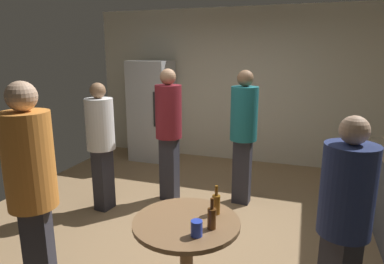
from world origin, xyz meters
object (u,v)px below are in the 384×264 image
(foreground_table, at_px, (186,233))
(person_in_orange_shirt, at_px, (32,184))
(beer_bottle_amber, at_px, (216,204))
(beer_bottle_brown, at_px, (212,218))
(plastic_cup_blue, at_px, (197,228))
(person_in_navy_shirt, at_px, (345,214))
(refrigerator, at_px, (152,111))
(person_in_maroon_shirt, at_px, (169,125))
(person_in_white_shirt, at_px, (101,138))
(person_in_teal_shirt, at_px, (244,127))

(foreground_table, xyz_separation_m, person_in_orange_shirt, (-1.02, -0.39, 0.41))
(beer_bottle_amber, height_order, beer_bottle_brown, same)
(plastic_cup_blue, xyz_separation_m, person_in_navy_shirt, (0.93, 0.28, 0.12))
(refrigerator, relative_size, person_in_maroon_shirt, 1.03)
(plastic_cup_blue, height_order, person_in_maroon_shirt, person_in_maroon_shirt)
(foreground_table, relative_size, person_in_white_shirt, 0.50)
(beer_bottle_amber, bearing_deg, person_in_navy_shirt, -4.48)
(beer_bottle_amber, height_order, person_in_navy_shirt, person_in_navy_shirt)
(refrigerator, distance_m, person_in_teal_shirt, 2.38)
(plastic_cup_blue, distance_m, person_in_navy_shirt, 0.98)
(person_in_teal_shirt, bearing_deg, person_in_white_shirt, -62.22)
(person_in_navy_shirt, xyz_separation_m, person_in_white_shirt, (-2.63, 1.16, 0.02))
(person_in_navy_shirt, height_order, person_in_maroon_shirt, person_in_maroon_shirt)
(foreground_table, relative_size, beer_bottle_brown, 3.48)
(beer_bottle_amber, height_order, person_in_teal_shirt, person_in_teal_shirt)
(plastic_cup_blue, xyz_separation_m, person_in_orange_shirt, (-1.16, -0.21, 0.25))
(plastic_cup_blue, distance_m, person_in_teal_shirt, 2.19)
(beer_bottle_brown, bearing_deg, refrigerator, 121.26)
(person_in_orange_shirt, xyz_separation_m, person_in_navy_shirt, (2.09, 0.50, -0.12))
(foreground_table, relative_size, person_in_navy_shirt, 0.51)
(beer_bottle_amber, relative_size, person_in_maroon_shirt, 0.13)
(person_in_orange_shirt, xyz_separation_m, person_in_maroon_shirt, (0.14, 2.18, -0.01))
(beer_bottle_brown, distance_m, person_in_teal_shirt, 2.07)
(beer_bottle_brown, bearing_deg, foreground_table, 166.31)
(person_in_navy_shirt, bearing_deg, person_in_white_shirt, -61.66)
(beer_bottle_amber, xyz_separation_m, beer_bottle_brown, (0.03, -0.23, 0.00))
(person_in_navy_shirt, distance_m, person_in_teal_shirt, 2.15)
(person_in_orange_shirt, relative_size, person_in_teal_shirt, 1.02)
(beer_bottle_brown, xyz_separation_m, person_in_maroon_shirt, (-1.09, 1.84, 0.21))
(beer_bottle_brown, height_order, person_in_maroon_shirt, person_in_maroon_shirt)
(beer_bottle_amber, distance_m, person_in_teal_shirt, 1.84)
(plastic_cup_blue, bearing_deg, beer_bottle_amber, 83.04)
(person_in_orange_shirt, distance_m, person_in_teal_shirt, 2.62)
(foreground_table, bearing_deg, beer_bottle_brown, -13.69)
(foreground_table, distance_m, beer_bottle_amber, 0.31)
(person_in_white_shirt, bearing_deg, person_in_maroon_shirt, 45.23)
(refrigerator, distance_m, beer_bottle_amber, 3.81)
(plastic_cup_blue, height_order, person_in_navy_shirt, person_in_navy_shirt)
(person_in_maroon_shirt, bearing_deg, plastic_cup_blue, 33.64)
(person_in_white_shirt, bearing_deg, plastic_cup_blue, -32.79)
(person_in_navy_shirt, bearing_deg, person_in_maroon_shirt, -78.69)
(foreground_table, xyz_separation_m, person_in_teal_shirt, (0.06, 2.00, 0.39))
(foreground_table, xyz_separation_m, person_in_navy_shirt, (1.07, 0.11, 0.28))
(beer_bottle_brown, relative_size, plastic_cup_blue, 2.09)
(plastic_cup_blue, height_order, person_in_teal_shirt, person_in_teal_shirt)
(refrigerator, xyz_separation_m, person_in_maroon_shirt, (1.00, -1.60, 0.13))
(beer_bottle_brown, bearing_deg, plastic_cup_blue, -119.18)
(refrigerator, xyz_separation_m, person_in_teal_shirt, (1.93, -1.38, 0.12))
(beer_bottle_brown, height_order, plastic_cup_blue, beer_bottle_brown)
(refrigerator, bearing_deg, person_in_orange_shirt, -77.22)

